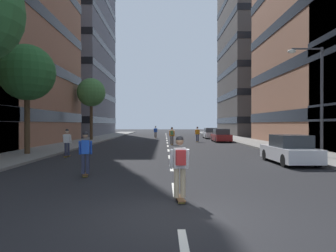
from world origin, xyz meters
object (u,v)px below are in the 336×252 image
at_px(parked_car_near, 290,150).
at_px(skater_1, 156,131).
at_px(skater_2, 172,135).
at_px(skater_3, 85,152).
at_px(street_tree_far, 91,93).
at_px(skater_0, 197,134).
at_px(skater_4, 180,164).
at_px(parked_car_far, 211,134).
at_px(parked_car_mid, 221,136).
at_px(streetlamp_right, 316,89).
at_px(street_tree_mid, 27,73).
at_px(skater_5, 67,141).

distance_m(parked_car_near, skater_1, 31.24).
bearing_deg(skater_2, skater_3, -101.74).
relative_size(street_tree_far, skater_3, 4.28).
distance_m(street_tree_far, skater_0, 14.12).
distance_m(skater_2, skater_3, 19.30).
height_order(skater_1, skater_4, same).
distance_m(parked_car_far, skater_0, 9.35).
xyz_separation_m(parked_car_mid, streetlamp_right, (2.36, -18.28, 3.44)).
relative_size(parked_car_mid, skater_1, 2.47).
distance_m(parked_car_mid, skater_0, 2.85).
height_order(skater_1, skater_3, same).
distance_m(street_tree_far, skater_1, 11.71).
distance_m(street_tree_mid, skater_2, 15.08).
height_order(parked_car_far, skater_1, skater_1).
xyz_separation_m(parked_car_mid, parked_car_far, (0.00, 8.50, 0.00)).
bearing_deg(streetlamp_right, skater_3, -153.75).
distance_m(skater_2, skater_4, 23.10).
xyz_separation_m(streetlamp_right, skater_2, (-8.22, 12.90, -3.12)).
relative_size(skater_1, skater_4, 1.00).
xyz_separation_m(parked_car_near, streetlamp_right, (2.36, 2.10, 3.44)).
xyz_separation_m(parked_car_mid, skater_4, (-6.19, -28.48, 0.32)).
bearing_deg(skater_5, parked_car_far, 63.24).
bearing_deg(skater_0, parked_car_mid, 8.50).
height_order(skater_2, skater_5, same).
xyz_separation_m(skater_0, skater_3, (-6.98, -23.85, 0.00)).
bearing_deg(parked_car_far, streetlamp_right, -84.96).
relative_size(skater_3, skater_4, 1.00).
relative_size(parked_car_near, parked_car_mid, 1.00).
height_order(street_tree_mid, skater_5, street_tree_mid).
height_order(parked_car_near, streetlamp_right, streetlamp_right).
bearing_deg(street_tree_far, parked_car_far, 20.56).
height_order(street_tree_far, streetlamp_right, street_tree_far).
bearing_deg(skater_5, skater_4, -60.54).
xyz_separation_m(parked_car_far, skater_2, (-5.86, -13.88, 0.32)).
bearing_deg(skater_3, skater_0, 73.69).
xyz_separation_m(parked_car_mid, street_tree_far, (-15.67, 2.63, 5.25)).
height_order(skater_2, skater_3, same).
bearing_deg(parked_car_mid, skater_0, -171.50).
bearing_deg(skater_5, streetlamp_right, -5.47).
distance_m(parked_car_mid, skater_1, 12.62).
bearing_deg(parked_car_far, skater_5, -116.76).
xyz_separation_m(parked_car_far, street_tree_far, (-15.67, -5.88, 5.25)).
xyz_separation_m(skater_4, skater_5, (-6.58, 11.65, -0.03)).
relative_size(parked_car_far, skater_5, 2.47).
bearing_deg(street_tree_mid, parked_car_near, -15.83).
bearing_deg(skater_0, skater_5, -121.28).
relative_size(parked_car_far, skater_1, 2.47).
bearing_deg(skater_2, streetlamp_right, -57.50).
bearing_deg(parked_car_near, skater_1, 104.64).
bearing_deg(parked_car_far, street_tree_mid, -122.67).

